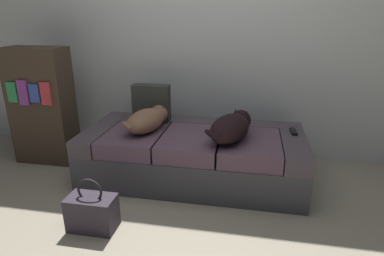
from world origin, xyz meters
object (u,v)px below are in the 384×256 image
dog_dark (232,127)px  throw_pillow (151,103)px  bookshelf (42,106)px  handbag (92,212)px  couch (193,155)px  dog_tan (148,120)px  tv_remote (293,131)px

dog_dark → throw_pillow: throw_pillow is taller
bookshelf → handbag: bearing=-45.1°
couch → bookshelf: 1.52m
handbag → dog_tan: bearing=79.3°
dog_dark → tv_remote: (0.50, 0.25, -0.10)m
couch → throw_pillow: throw_pillow is taller
couch → tv_remote: tv_remote is taller
tv_remote → handbag: bearing=-148.5°
couch → dog_dark: bearing=-20.6°
couch → dog_dark: size_ratio=3.09×
couch → dog_tan: size_ratio=3.33×
dog_tan → tv_remote: (1.22, 0.17, -0.09)m
throw_pillow → bookshelf: 1.06m
dog_dark → bookshelf: bookshelf is taller
handbag → bookshelf: bearing=134.9°
tv_remote → throw_pillow: (-1.27, 0.10, 0.16)m
throw_pillow → handbag: bearing=-95.3°
dog_tan → handbag: (-0.15, -0.80, -0.41)m
dog_tan → bookshelf: bookshelf is taller
dog_dark → tv_remote: bearing=26.8°
dog_tan → throw_pillow: size_ratio=1.64×
couch → throw_pillow: (-0.43, 0.23, 0.39)m
dog_dark → handbag: dog_dark is taller
bookshelf → tv_remote: bearing=0.5°
dog_tan → handbag: size_ratio=1.48×
throw_pillow → handbag: 1.18m
bookshelf → dog_tan: bearing=-7.9°
throw_pillow → handbag: throw_pillow is taller
tv_remote → throw_pillow: bearing=171.7°
dog_dark → throw_pillow: bearing=155.3°
couch → dog_dark: dog_dark is taller
dog_dark → tv_remote: size_ratio=4.02×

